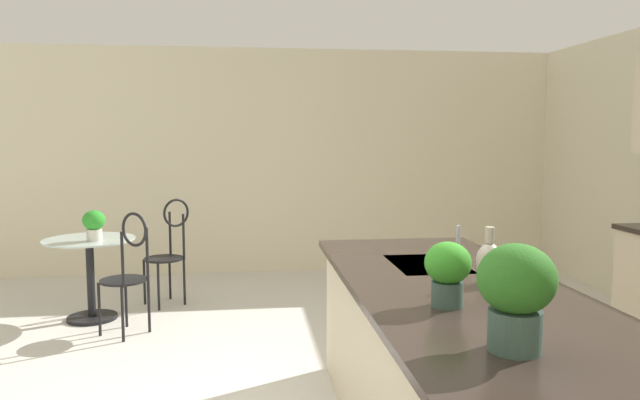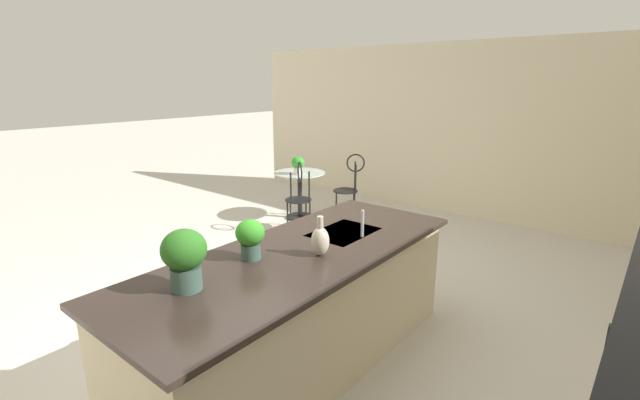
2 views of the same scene
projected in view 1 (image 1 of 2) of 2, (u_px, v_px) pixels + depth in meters
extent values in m
cube|color=beige|center=(262.00, 162.00, 7.24)|extent=(0.12, 7.80, 2.70)
cube|color=beige|center=(459.00, 383.00, 2.94)|extent=(2.70, 0.96, 0.88)
cube|color=#2D231E|center=(461.00, 292.00, 2.89)|extent=(2.80, 1.06, 0.04)
cube|color=#B2B5BA|center=(427.00, 266.00, 3.44)|extent=(0.56, 0.40, 0.03)
cylinder|color=black|center=(92.00, 317.00, 5.41)|extent=(0.44, 0.44, 0.03)
cylinder|color=black|center=(91.00, 278.00, 5.37)|extent=(0.07, 0.07, 0.69)
cylinder|color=#B2C6C1|center=(89.00, 240.00, 5.34)|extent=(0.80, 0.80, 0.01)
cylinder|color=black|center=(99.00, 309.00, 4.93)|extent=(0.03, 0.03, 0.45)
cylinder|color=black|center=(126.00, 301.00, 5.17)|extent=(0.03, 0.03, 0.45)
cylinder|color=black|center=(123.00, 315.00, 4.79)|extent=(0.03, 0.03, 0.45)
cylinder|color=black|center=(149.00, 306.00, 5.03)|extent=(0.03, 0.03, 0.45)
cylinder|color=black|center=(123.00, 280.00, 4.96)|extent=(0.53, 0.53, 0.02)
cylinder|color=black|center=(122.00, 260.00, 4.75)|extent=(0.03, 0.03, 0.45)
cylinder|color=black|center=(147.00, 254.00, 4.97)|extent=(0.03, 0.03, 0.45)
torus|color=black|center=(134.00, 230.00, 4.83)|extent=(0.19, 0.24, 0.28)
cylinder|color=black|center=(159.00, 287.00, 5.66)|extent=(0.03, 0.03, 0.45)
cylinder|color=black|center=(144.00, 282.00, 5.86)|extent=(0.03, 0.03, 0.45)
cylinder|color=black|center=(184.00, 282.00, 5.86)|extent=(0.03, 0.03, 0.45)
cylinder|color=black|center=(170.00, 277.00, 6.06)|extent=(0.03, 0.03, 0.45)
cylinder|color=black|center=(164.00, 259.00, 5.84)|extent=(0.53, 0.53, 0.02)
cylinder|color=black|center=(184.00, 237.00, 5.82)|extent=(0.03, 0.03, 0.45)
cylinder|color=black|center=(170.00, 234.00, 6.01)|extent=(0.03, 0.03, 0.45)
torus|color=black|center=(176.00, 213.00, 5.89)|extent=(0.19, 0.24, 0.28)
cylinder|color=#B2B5BA|center=(458.00, 244.00, 3.45)|extent=(0.02, 0.02, 0.22)
cylinder|color=beige|center=(94.00, 235.00, 5.22)|extent=(0.13, 0.13, 0.10)
ellipsoid|color=#2C9128|center=(94.00, 220.00, 5.21)|extent=(0.19, 0.19, 0.17)
cylinder|color=#385147|center=(515.00, 330.00, 2.03)|extent=(0.18, 0.18, 0.14)
ellipsoid|color=#29661F|center=(517.00, 279.00, 2.01)|extent=(0.26, 0.26, 0.24)
cylinder|color=#385147|center=(447.00, 294.00, 2.57)|extent=(0.14, 0.14, 0.11)
ellipsoid|color=#328B23|center=(448.00, 263.00, 2.55)|extent=(0.20, 0.20, 0.18)
ellipsoid|color=#BCB29E|center=(489.00, 264.00, 2.95)|extent=(0.13, 0.13, 0.21)
cylinder|color=#BCB29E|center=(490.00, 235.00, 2.93)|extent=(0.04, 0.04, 0.08)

